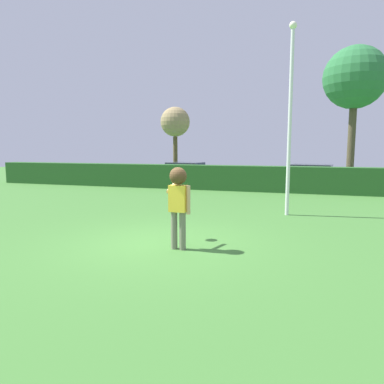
{
  "coord_description": "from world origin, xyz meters",
  "views": [
    {
      "loc": [
        3.07,
        -7.43,
        2.23
      ],
      "look_at": [
        0.53,
        0.67,
        1.15
      ],
      "focal_mm": 32.91,
      "sensor_mm": 36.0,
      "label": 1
    }
  ],
  "objects_px": {
    "parked_car_blue": "(185,171)",
    "person": "(178,196)",
    "maple_tree": "(355,79)",
    "willow_tree": "(175,123)",
    "parked_car_white": "(312,174)",
    "frisbee": "(174,189)",
    "lamppost": "(290,111)"
  },
  "relations": [
    {
      "from": "parked_car_white",
      "to": "willow_tree",
      "type": "distance_m",
      "value": 10.79
    },
    {
      "from": "person",
      "to": "parked_car_white",
      "type": "bearing_deg",
      "value": 78.12
    },
    {
      "from": "person",
      "to": "lamppost",
      "type": "height_order",
      "value": "lamppost"
    },
    {
      "from": "parked_car_blue",
      "to": "maple_tree",
      "type": "bearing_deg",
      "value": 6.48
    },
    {
      "from": "willow_tree",
      "to": "parked_car_blue",
      "type": "bearing_deg",
      "value": -58.98
    },
    {
      "from": "frisbee",
      "to": "willow_tree",
      "type": "relative_size",
      "value": 0.05
    },
    {
      "from": "lamppost",
      "to": "willow_tree",
      "type": "relative_size",
      "value": 1.17
    },
    {
      "from": "parked_car_white",
      "to": "parked_car_blue",
      "type": "bearing_deg",
      "value": 177.41
    },
    {
      "from": "lamppost",
      "to": "willow_tree",
      "type": "height_order",
      "value": "lamppost"
    },
    {
      "from": "parked_car_white",
      "to": "person",
      "type": "bearing_deg",
      "value": -101.88
    },
    {
      "from": "parked_car_blue",
      "to": "maple_tree",
      "type": "xyz_separation_m",
      "value": [
        10.16,
        1.15,
        5.55
      ]
    },
    {
      "from": "person",
      "to": "parked_car_blue",
      "type": "relative_size",
      "value": 0.41
    },
    {
      "from": "parked_car_blue",
      "to": "parked_car_white",
      "type": "relative_size",
      "value": 1.0
    },
    {
      "from": "lamppost",
      "to": "willow_tree",
      "type": "bearing_deg",
      "value": 123.66
    },
    {
      "from": "parked_car_blue",
      "to": "maple_tree",
      "type": "height_order",
      "value": "maple_tree"
    },
    {
      "from": "parked_car_white",
      "to": "lamppost",
      "type": "bearing_deg",
      "value": -95.67
    },
    {
      "from": "frisbee",
      "to": "parked_car_blue",
      "type": "xyz_separation_m",
      "value": [
        -4.46,
        14.15,
        -0.53
      ]
    },
    {
      "from": "parked_car_blue",
      "to": "parked_car_white",
      "type": "bearing_deg",
      "value": -2.59
    },
    {
      "from": "lamppost",
      "to": "parked_car_blue",
      "type": "bearing_deg",
      "value": 124.39
    },
    {
      "from": "person",
      "to": "parked_car_blue",
      "type": "height_order",
      "value": "person"
    },
    {
      "from": "person",
      "to": "frisbee",
      "type": "height_order",
      "value": "person"
    },
    {
      "from": "lamppost",
      "to": "maple_tree",
      "type": "height_order",
      "value": "maple_tree"
    },
    {
      "from": "lamppost",
      "to": "parked_car_white",
      "type": "relative_size",
      "value": 1.39
    },
    {
      "from": "person",
      "to": "willow_tree",
      "type": "distance_m",
      "value": 19.33
    },
    {
      "from": "person",
      "to": "parked_car_blue",
      "type": "distance_m",
      "value": 15.76
    },
    {
      "from": "frisbee",
      "to": "maple_tree",
      "type": "xyz_separation_m",
      "value": [
        5.7,
        15.3,
        5.02
      ]
    },
    {
      "from": "willow_tree",
      "to": "person",
      "type": "bearing_deg",
      "value": -69.71
    },
    {
      "from": "parked_car_white",
      "to": "willow_tree",
      "type": "height_order",
      "value": "willow_tree"
    },
    {
      "from": "person",
      "to": "parked_car_blue",
      "type": "bearing_deg",
      "value": 107.97
    },
    {
      "from": "parked_car_blue",
      "to": "lamppost",
      "type": "bearing_deg",
      "value": -55.61
    },
    {
      "from": "maple_tree",
      "to": "willow_tree",
      "type": "relative_size",
      "value": 1.56
    },
    {
      "from": "parked_car_blue",
      "to": "person",
      "type": "bearing_deg",
      "value": -72.03
    }
  ]
}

